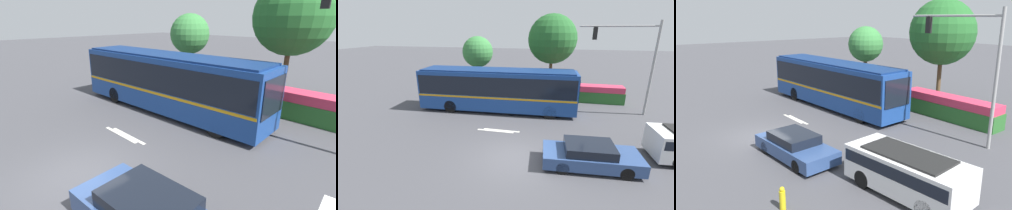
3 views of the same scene
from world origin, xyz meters
The scene contains 7 objects.
ground_plane centered at (0.00, 0.00, 0.00)m, with size 140.00×140.00×0.00m, color #444449.
city_bus centered at (-2.70, 6.91, 1.91)m, with size 12.40×3.16×3.35m.
flowering_hedge centered at (4.34, 11.13, 0.74)m, with size 6.81×1.36×1.51m.
street_tree_left centered at (-6.51, 13.22, 4.02)m, with size 3.22×3.22×5.65m.
street_tree_centre centered at (1.14, 14.11, 5.36)m, with size 4.88×4.88×7.81m.
lane_stripe_near centered at (-1.43, 3.12, 0.01)m, with size 2.40×0.16×0.01m, color silver.
lane_stripe_mid centered at (-1.80, 2.94, 0.01)m, with size 2.40×0.16×0.01m, color silver.
Camera 1 is at (7.58, -3.14, 5.21)m, focal length 27.18 mm.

